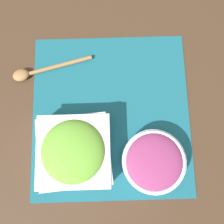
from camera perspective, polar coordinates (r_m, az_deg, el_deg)
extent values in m
plane|color=#422D1E|center=(0.66, 0.00, -0.52)|extent=(3.00, 3.00, 0.00)
cube|color=#195B6B|center=(0.65, 0.00, -0.50)|extent=(0.49, 0.47, 0.00)
cube|color=white|center=(0.62, -9.30, -10.09)|extent=(0.21, 0.21, 0.06)
cube|color=white|center=(0.58, -9.84, -10.08)|extent=(0.19, 0.19, 0.00)
ellipsoid|color=#6BAD38|center=(0.59, -9.81, -10.08)|extent=(0.17, 0.17, 0.06)
cylinder|color=silver|center=(0.63, 10.92, -12.47)|extent=(0.17, 0.17, 0.04)
torus|color=silver|center=(0.61, 11.31, -12.55)|extent=(0.17, 0.17, 0.01)
ellipsoid|color=#93386B|center=(0.61, 11.31, -12.55)|extent=(0.15, 0.15, 0.04)
cylinder|color=#9E7042|center=(0.71, -13.51, 11.66)|extent=(0.06, 0.21, 0.01)
ellipsoid|color=#9E7042|center=(0.72, -22.45, 8.90)|extent=(0.05, 0.06, 0.02)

